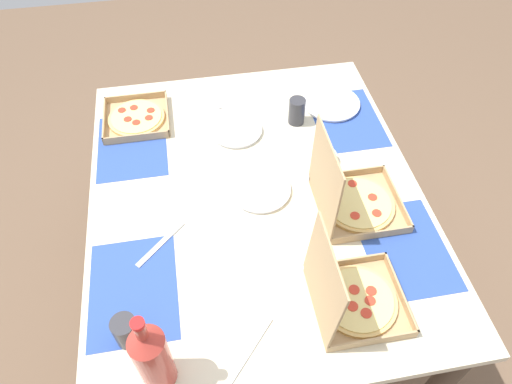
{
  "coord_description": "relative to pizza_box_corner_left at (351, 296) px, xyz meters",
  "views": [
    {
      "loc": [
        -1.05,
        0.19,
        2.01
      ],
      "look_at": [
        0.0,
        0.0,
        0.76
      ],
      "focal_mm": 32.82,
      "sensor_mm": 36.0,
      "label": 1
    }
  ],
  "objects": [
    {
      "name": "plate_far_left",
      "position": [
        0.89,
        -0.2,
        -0.04
      ],
      "size": [
        0.24,
        0.24,
        0.02
      ],
      "color": "white",
      "rests_on": "dining_table"
    },
    {
      "name": "plate_middle",
      "position": [
        0.79,
        0.21,
        -0.04
      ],
      "size": [
        0.21,
        0.21,
        0.02
      ],
      "color": "white",
      "rests_on": "dining_table"
    },
    {
      "name": "knife_by_far_right",
      "position": [
        0.31,
        0.53,
        -0.04
      ],
      "size": [
        0.16,
        0.16,
        0.0
      ],
      "primitive_type": "cube",
      "rotation": [
        0.0,
        0.0,
        2.34
      ],
      "color": "#B7B7BC",
      "rests_on": "dining_table"
    },
    {
      "name": "soda_bottle",
      "position": [
        -0.11,
        0.55,
        0.09
      ],
      "size": [
        0.09,
        0.09,
        0.32
      ],
      "color": "#B2382D",
      "rests_on": "dining_table"
    },
    {
      "name": "pizza_box_corner_left",
      "position": [
        0.0,
        0.0,
        0.0
      ],
      "size": [
        0.26,
        0.26,
        0.3
      ],
      "color": "tan",
      "rests_on": "dining_table"
    },
    {
      "name": "cup_spare",
      "position": [
        0.01,
        0.63,
        0.0
      ],
      "size": [
        0.07,
        0.07,
        0.1
      ],
      "primitive_type": "cylinder",
      "color": "#333338",
      "rests_on": "dining_table"
    },
    {
      "name": "placemat_far_right",
      "position": [
        0.79,
        0.62,
        -0.05
      ],
      "size": [
        0.36,
        0.26,
        0.0
      ],
      "primitive_type": "cube",
      "color": "#2D4C9E",
      "rests_on": "dining_table"
    },
    {
      "name": "dining_table",
      "position": [
        0.47,
        0.19,
        -0.15
      ],
      "size": [
        1.4,
        1.16,
        0.76
      ],
      "color": "#3F3328",
      "rests_on": "ground_plane"
    },
    {
      "name": "pizza_box_center",
      "position": [
        0.35,
        -0.11,
        0.0
      ],
      "size": [
        0.28,
        0.28,
        0.31
      ],
      "color": "tan",
      "rests_on": "dining_table"
    },
    {
      "name": "knife_by_near_left",
      "position": [
        -0.08,
        0.31,
        -0.04
      ],
      "size": [
        0.17,
        0.15,
        0.0
      ],
      "primitive_type": "cube",
      "rotation": [
        0.0,
        0.0,
        2.41
      ],
      "color": "#B7B7BC",
      "rests_on": "dining_table"
    },
    {
      "name": "ground_plane",
      "position": [
        0.47,
        0.19,
        -0.8
      ],
      "size": [
        6.0,
        6.0,
        0.0
      ],
      "primitive_type": "plane",
      "color": "brown"
    },
    {
      "name": "plate_near_left",
      "position": [
        0.47,
        0.18,
        -0.04
      ],
      "size": [
        0.21,
        0.21,
        0.02
      ],
      "color": "white",
      "rests_on": "dining_table"
    },
    {
      "name": "cup_clear_right",
      "position": [
        0.81,
        -0.03,
        0.01
      ],
      "size": [
        0.07,
        0.07,
        0.11
      ],
      "primitive_type": "cylinder",
      "color": "#333338",
      "rests_on": "dining_table"
    },
    {
      "name": "placemat_near_left",
      "position": [
        0.16,
        -0.24,
        -0.05
      ],
      "size": [
        0.36,
        0.26,
        0.0
      ],
      "primitive_type": "cube",
      "color": "#2D4C9E",
      "rests_on": "dining_table"
    },
    {
      "name": "fork_by_far_left",
      "position": [
        1.04,
        0.27,
        -0.04
      ],
      "size": [
        0.19,
        0.04,
        0.0
      ],
      "primitive_type": "cube",
      "rotation": [
        0.0,
        0.0,
        3.29
      ],
      "color": "#B7B7BC",
      "rests_on": "dining_table"
    },
    {
      "name": "placemat_near_right",
      "position": [
        0.79,
        -0.24,
        -0.05
      ],
      "size": [
        0.36,
        0.26,
        0.0
      ],
      "primitive_type": "cube",
      "color": "#2D4C9E",
      "rests_on": "dining_table"
    },
    {
      "name": "placemat_far_left",
      "position": [
        0.16,
        0.62,
        -0.05
      ],
      "size": [
        0.36,
        0.26,
        0.0
      ],
      "primitive_type": "cube",
      "color": "#2D4C9E",
      "rests_on": "dining_table"
    },
    {
      "name": "condiment_bowl",
      "position": [
        0.58,
        -0.08,
        -0.03
      ],
      "size": [
        0.09,
        0.09,
        0.04
      ],
      "primitive_type": "cylinder",
      "color": "white",
      "rests_on": "dining_table"
    },
    {
      "name": "pizza_box_edge_far",
      "position": [
        0.93,
        0.6,
        -0.03
      ],
      "size": [
        0.26,
        0.26,
        0.04
      ],
      "color": "tan",
      "rests_on": "dining_table"
    }
  ]
}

